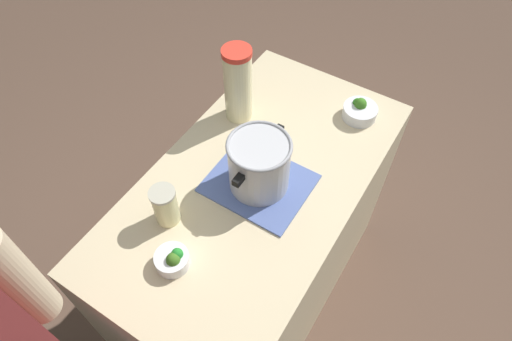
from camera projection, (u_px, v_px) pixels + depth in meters
The scene contains 8 objects.
ground_plane at pixel (256, 286), 2.31m from camera, with size 8.00×8.00×0.00m, color brown.
counter_slab at pixel (256, 243), 1.93m from camera, with size 1.28×0.69×0.94m, color beige.
dish_cloth at pixel (259, 183), 1.55m from camera, with size 0.29×0.34×0.01m, color #5367A5.
cooking_pot at pixel (259, 164), 1.46m from camera, with size 0.28×0.21×0.20m.
lemonade_pitcher at pixel (238, 84), 1.63m from camera, with size 0.11×0.11×0.31m.
mason_jar at pixel (165, 206), 1.41m from camera, with size 0.08×0.08×0.15m.
broccoli_bowl_front at pixel (360, 111), 1.73m from camera, with size 0.13×0.13×0.08m.
broccoli_bowl_center at pixel (173, 260), 1.34m from camera, with size 0.11×0.11×0.07m.
Camera 1 is at (0.79, 0.49, 2.20)m, focal length 31.15 mm.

